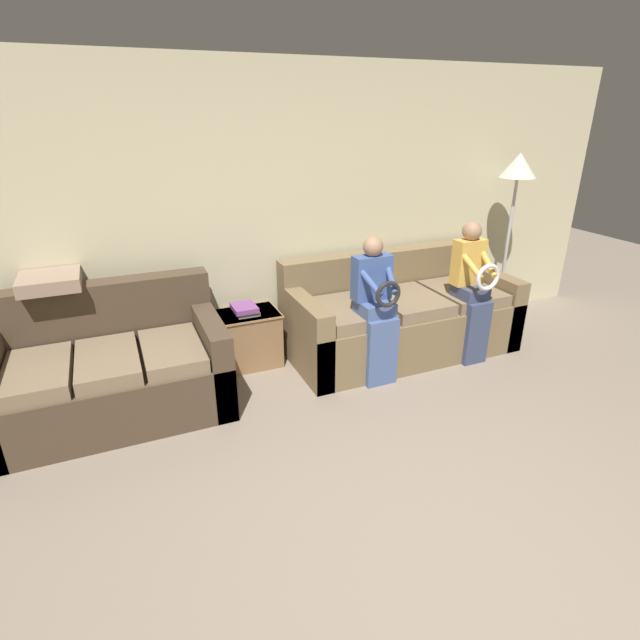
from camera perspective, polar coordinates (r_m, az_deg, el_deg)
name	(u,v)px	position (r m, az deg, el deg)	size (l,w,h in m)	color
ground_plane	(486,612)	(2.79, 18.49, -29.12)	(14.00, 14.00, 0.00)	gray
wall_back	(271,216)	(4.52, -5.65, 11.72)	(7.38, 0.06, 2.55)	beige
couch_main	(399,317)	(4.78, 9.05, 0.35)	(2.12, 0.95, 0.90)	brown
couch_side	(111,372)	(4.08, -22.81, -5.51)	(1.67, 0.96, 0.93)	#473828
child_left_seated	(376,305)	(4.11, 6.44, 1.69)	(0.32, 0.37, 1.22)	#475B8E
child_right_seated	(472,286)	(4.63, 17.02, 3.72)	(0.28, 0.37, 1.26)	#384260
side_shelf	(247,338)	(4.51, -8.34, -2.05)	(0.58, 0.41, 0.50)	olive
book_stack	(245,309)	(4.40, -8.58, 1.23)	(0.21, 0.26, 0.08)	gray
floor_lamp	(517,178)	(5.44, 21.60, 14.83)	(0.35, 0.35, 1.76)	#2D2B28
throw_pillow	(50,281)	(4.17, -28.49, 3.92)	(0.42, 0.42, 0.10)	gray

